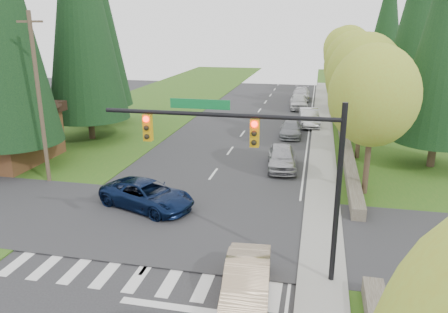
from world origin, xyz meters
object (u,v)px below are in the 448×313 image
(parked_car_b, at_px, (291,129))
(parked_car_c, at_px, (309,117))
(sedan_champagne, at_px, (247,282))
(suv_navy, at_px, (147,195))
(parked_car_a, at_px, (282,157))
(parked_car_e, at_px, (301,94))
(parked_car_d, at_px, (299,102))

(parked_car_b, distance_m, parked_car_c, 4.56)
(sedan_champagne, xyz_separation_m, parked_car_c, (1.32, 28.10, 0.08))
(suv_navy, xyz_separation_m, parked_car_b, (6.30, 16.97, -0.10))
(suv_navy, bearing_deg, parked_car_a, -17.70)
(suv_navy, relative_size, parked_car_e, 1.00)
(sedan_champagne, bearing_deg, parked_car_d, 85.03)
(suv_navy, bearing_deg, parked_car_e, 10.51)
(parked_car_a, xyz_separation_m, parked_car_c, (1.40, 13.27, 0.02))
(sedan_champagne, bearing_deg, parked_car_e, 85.01)
(parked_car_a, relative_size, parked_car_c, 0.94)
(parked_car_e, bearing_deg, parked_car_a, -90.75)
(sedan_champagne, bearing_deg, suv_navy, 128.14)
(parked_car_a, relative_size, parked_car_d, 0.97)
(parked_car_e, bearing_deg, parked_car_c, -85.36)
(sedan_champagne, relative_size, parked_car_e, 0.86)
(parked_car_c, xyz_separation_m, parked_car_d, (-1.40, 8.59, 0.01))
(sedan_champagne, bearing_deg, parked_car_b, 85.10)
(parked_car_b, bearing_deg, parked_car_d, 88.66)
(sedan_champagne, xyz_separation_m, parked_car_a, (-0.08, 14.83, 0.06))
(parked_car_a, xyz_separation_m, parked_car_e, (0.00, 28.09, -0.03))
(sedan_champagne, bearing_deg, parked_car_a, 85.23)
(parked_car_e, bearing_deg, sedan_champagne, -90.64)
(parked_car_b, height_order, parked_car_c, parked_car_c)
(suv_navy, bearing_deg, parked_car_d, 8.50)
(suv_navy, height_order, parked_car_b, suv_navy)
(parked_car_c, xyz_separation_m, parked_car_e, (-1.40, 14.83, -0.05))
(parked_car_a, bearing_deg, suv_navy, -133.99)
(parked_car_a, height_order, parked_car_c, parked_car_c)
(sedan_champagne, distance_m, parked_car_c, 28.13)
(parked_car_b, bearing_deg, parked_car_e, 88.66)
(suv_navy, relative_size, parked_car_c, 1.06)
(parked_car_c, bearing_deg, parked_car_b, -113.81)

